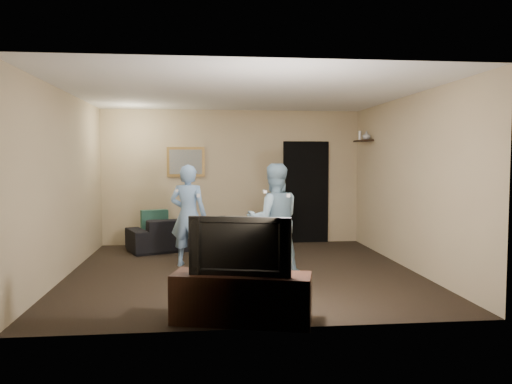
{
  "coord_description": "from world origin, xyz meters",
  "views": [
    {
      "loc": [
        -0.58,
        -7.22,
        1.64
      ],
      "look_at": [
        0.23,
        0.3,
        1.15
      ],
      "focal_mm": 35.0,
      "sensor_mm": 36.0,
      "label": 1
    }
  ],
  "objects": [
    {
      "name": "sofa",
      "position": [
        -0.91,
        2.01,
        0.3
      ],
      "size": [
        2.18,
        1.47,
        0.59
      ],
      "primitive_type": "imported",
      "rotation": [
        0.0,
        0.0,
        3.51
      ],
      "color": "black",
      "rests_on": "ground"
    },
    {
      "name": "wall_left",
      "position": [
        -2.5,
        0.0,
        1.3
      ],
      "size": [
        0.04,
        5.0,
        2.6
      ],
      "primitive_type": "cube",
      "color": "tan",
      "rests_on": "ground"
    },
    {
      "name": "ground",
      "position": [
        0.0,
        0.0,
        0.0
      ],
      "size": [
        5.0,
        5.0,
        0.0
      ],
      "primitive_type": "plane",
      "color": "black",
      "rests_on": "ground"
    },
    {
      "name": "tv_console",
      "position": [
        -0.2,
        -2.29,
        0.25
      ],
      "size": [
        1.46,
        0.78,
        0.5
      ],
      "primitive_type": "cube",
      "rotation": [
        0.0,
        0.0,
        -0.25
      ],
      "color": "black",
      "rests_on": "ground"
    },
    {
      "name": "shelf_vase",
      "position": [
        2.39,
        1.63,
        2.08
      ],
      "size": [
        0.15,
        0.15,
        0.15
      ],
      "primitive_type": "imported",
      "rotation": [
        0.0,
        0.0,
        -0.03
      ],
      "color": "#AEADB2",
      "rests_on": "wall_shelf"
    },
    {
      "name": "doorway",
      "position": [
        1.45,
        2.47,
        1.0
      ],
      "size": [
        0.9,
        0.06,
        2.0
      ],
      "primitive_type": "cube",
      "color": "black",
      "rests_on": "ground"
    },
    {
      "name": "wii_player_left",
      "position": [
        -0.8,
        0.48,
        0.78
      ],
      "size": [
        0.65,
        0.55,
        1.57
      ],
      "color": "#7CA7D7",
      "rests_on": "ground"
    },
    {
      "name": "wii_player_right",
      "position": [
        0.42,
        -0.31,
        0.79
      ],
      "size": [
        0.79,
        0.63,
        1.59
      ],
      "color": "#7DA1B6",
      "rests_on": "ground"
    },
    {
      "name": "light_switch",
      "position": [
        0.85,
        2.48,
        1.3
      ],
      "size": [
        0.08,
        0.02,
        0.12
      ],
      "primitive_type": "cube",
      "color": "silver",
      "rests_on": "wall_back"
    },
    {
      "name": "television",
      "position": [
        -0.2,
        -2.29,
        0.79
      ],
      "size": [
        1.02,
        0.38,
        0.59
      ],
      "primitive_type": "imported",
      "rotation": [
        0.0,
        0.0,
        -0.25
      ],
      "color": "black",
      "rests_on": "tv_console"
    },
    {
      "name": "wall_right",
      "position": [
        2.5,
        0.0,
        1.3
      ],
      "size": [
        0.04,
        5.0,
        2.6
      ],
      "primitive_type": "cube",
      "color": "tan",
      "rests_on": "ground"
    },
    {
      "name": "shelf_figurine",
      "position": [
        2.39,
        2.0,
        2.09
      ],
      "size": [
        0.06,
        0.06,
        0.18
      ],
      "primitive_type": "cylinder",
      "color": "silver",
      "rests_on": "wall_shelf"
    },
    {
      "name": "painting_canvas",
      "position": [
        -0.9,
        2.45,
        1.6
      ],
      "size": [
        0.62,
        0.01,
        0.47
      ],
      "primitive_type": "cube",
      "color": "slate",
      "rests_on": "painting_frame"
    },
    {
      "name": "wall_back",
      "position": [
        0.0,
        2.5,
        1.3
      ],
      "size": [
        5.0,
        0.04,
        2.6
      ],
      "primitive_type": "cube",
      "color": "tan",
      "rests_on": "ground"
    },
    {
      "name": "throw_pillow",
      "position": [
        -1.46,
        2.01,
        0.48
      ],
      "size": [
        0.51,
        0.3,
        0.49
      ],
      "primitive_type": "cube",
      "rotation": [
        0.0,
        0.0,
        0.32
      ],
      "color": "#16443A",
      "rests_on": "sofa"
    },
    {
      "name": "painting_frame",
      "position": [
        -0.9,
        2.48,
        1.6
      ],
      "size": [
        0.72,
        0.05,
        0.57
      ],
      "primitive_type": "cube",
      "color": "olive",
      "rests_on": "wall_back"
    },
    {
      "name": "wall_shelf",
      "position": [
        2.39,
        1.8,
        1.99
      ],
      "size": [
        0.2,
        0.6,
        0.03
      ],
      "primitive_type": "cube",
      "color": "black",
      "rests_on": "wall_right"
    },
    {
      "name": "ceiling",
      "position": [
        0.0,
        0.0,
        2.6
      ],
      "size": [
        5.0,
        5.0,
        0.04
      ],
      "primitive_type": "cube",
      "color": "silver",
      "rests_on": "wall_back"
    },
    {
      "name": "wall_front",
      "position": [
        0.0,
        -2.5,
        1.3
      ],
      "size": [
        5.0,
        0.04,
        2.6
      ],
      "primitive_type": "cube",
      "color": "tan",
      "rests_on": "ground"
    }
  ]
}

